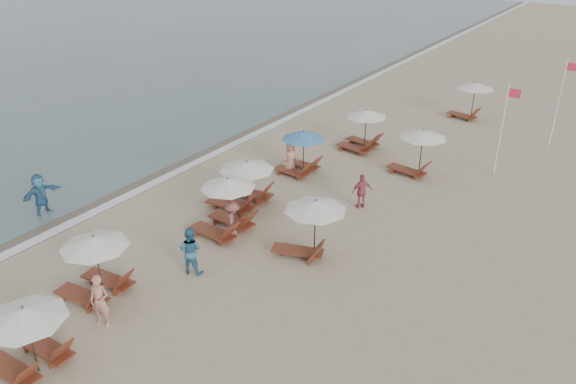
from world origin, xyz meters
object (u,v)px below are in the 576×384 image
Objects in this scene: lounger_station_2 at (224,208)px; inland_station_0 at (308,222)px; inland_station_2 at (471,96)px; beachgoer_far_b at (290,157)px; lounger_station_5 at (361,130)px; inland_station_1 at (416,147)px; lounger_station_0 at (26,337)px; beachgoer_near at (100,301)px; beachgoer_mid_b at (233,221)px; lounger_station_4 at (300,152)px; lounger_station_1 at (94,266)px; waterline_walker at (40,194)px; beachgoer_far_a at (362,191)px; beachgoer_mid_a at (190,250)px; flag_pole_near at (503,125)px; lounger_station_3 at (242,184)px.

inland_station_0 is (3.53, 0.40, 0.33)m from lounger_station_2.
inland_station_2 is 1.65× the size of beachgoer_far_b.
inland_station_1 is (3.60, -1.47, 0.31)m from lounger_station_5.
inland_station_0 reaches higher than lounger_station_0.
beachgoer_near is 6.04m from beachgoer_mid_b.
lounger_station_4 is 13.17m from inland_station_2.
lounger_station_1 is 6.84m from waterline_walker.
inland_station_2 is 1.45× the size of waterline_walker.
lounger_station_0 is at bearing -123.29° from waterline_walker.
beachgoer_mid_b is at bearing -79.45° from lounger_station_4.
beachgoer_near is (0.40, -6.23, -0.24)m from lounger_station_2.
beachgoer_far_a is at bearing 91.64° from inland_station_0.
beachgoer_mid_a is 0.40× the size of flag_pole_near.
beachgoer_near is at bearing -85.24° from lounger_station_4.
beachgoer_mid_b is 0.88× the size of waterline_walker.
beachgoer_far_b is at bearing -66.18° from beachgoer_far_a.
inland_station_2 reaches higher than lounger_station_3.
beachgoer_near reaches higher than beachgoer_far_a.
lounger_station_4 reaches higher than waterline_walker.
inland_station_0 is 1.02× the size of inland_station_2.
lounger_station_4 is at bearing -45.03° from beachgoer_far_b.
lounger_station_0 is at bearing -83.86° from lounger_station_3.
inland_station_0 is (4.40, -1.83, 0.43)m from lounger_station_3.
lounger_station_3 reaches higher than beachgoer_far_a.
inland_station_1 is at bearing -38.30° from beachgoer_far_b.
lounger_station_1 is at bearing -107.58° from waterline_walker.
beachgoer_mid_a is at bearing -148.08° from beachgoer_far_b.
lounger_station_3 reaches higher than beachgoer_mid_b.
flag_pole_near reaches higher than beachgoer_far_a.
lounger_station_1 is 0.98× the size of lounger_station_2.
beachgoer_near is at bearing -103.00° from inland_station_1.
lounger_station_2 reaches higher than lounger_station_0.
waterline_walker is at bearing 143.57° from lounger_station_0.
inland_station_0 is 1.48× the size of waterline_walker.
lounger_station_2 is 2.39m from lounger_station_3.
inland_station_2 reaches higher than lounger_station_5.
beachgoer_mid_a is 8.01m from beachgoer_far_a.
lounger_station_4 is 1.34× the size of waterline_walker.
beachgoer_near is at bearing 69.06° from beachgoer_mid_a.
beachgoer_mid_b is 1.04× the size of beachgoer_far_a.
beachgoer_mid_b is at bearing 74.42° from lounger_station_1.
lounger_station_2 is (0.87, 5.36, -0.03)m from lounger_station_1.
flag_pole_near is (6.77, 0.83, 1.35)m from lounger_station_5.
inland_station_1 is at bearing 58.71° from beachgoer_near.
lounger_station_4 reaches higher than beachgoer_mid_b.
lounger_station_0 is at bearing 132.04° from beachgoer_mid_b.
beachgoer_mid_b is at bearing -119.25° from flag_pole_near.
beachgoer_mid_b is at bearing -145.13° from beachgoer_far_b.
beachgoer_far_a is at bearing -125.10° from beachgoer_mid_a.
lounger_station_2 reaches higher than beachgoer_mid_a.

